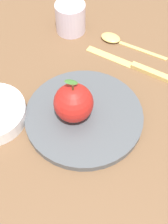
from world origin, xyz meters
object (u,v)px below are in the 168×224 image
object	(u,v)px
knife	(135,66)
spoon	(117,40)
dinner_plate	(84,116)
apple	(74,103)
cup	(70,16)

from	to	relation	value
knife	spoon	world-z (taller)	spoon
knife	spoon	xyz separation A→B (m)	(0.09, 0.01, 0.00)
dinner_plate	apple	size ratio (longest dim) A/B	2.63
apple	spoon	size ratio (longest dim) A/B	0.64
apple	spoon	world-z (taller)	apple
apple	cup	size ratio (longest dim) A/B	1.22
knife	apple	bearing A→B (deg)	118.70
apple	cup	world-z (taller)	apple
dinner_plate	knife	world-z (taller)	dinner_plate
cup	dinner_plate	bearing A→B (deg)	168.87
dinner_plate	spoon	xyz separation A→B (m)	(0.19, -0.14, -0.00)
knife	spoon	size ratio (longest dim) A/B	1.19
dinner_plate	spoon	bearing A→B (deg)	-37.79
dinner_plate	knife	xyz separation A→B (m)	(0.10, -0.15, -0.00)
spoon	apple	bearing A→B (deg)	138.16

